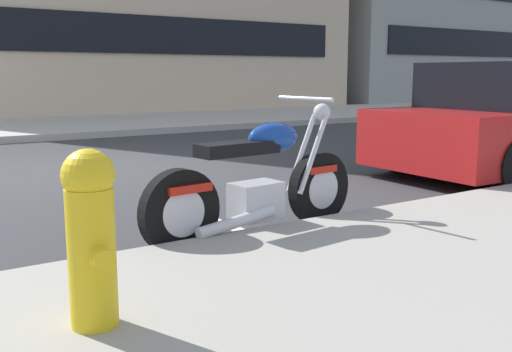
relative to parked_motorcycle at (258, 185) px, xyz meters
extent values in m
plane|color=#333335|center=(-0.02, 3.93, -0.43)|extent=(260.00, 260.00, 0.00)
cube|color=#ADA89E|center=(11.98, 10.44, -0.36)|extent=(120.00, 5.00, 0.14)
cube|color=silver|center=(-0.02, 0.52, -0.42)|extent=(0.12, 2.20, 0.01)
cylinder|color=black|center=(0.69, 0.07, -0.11)|extent=(0.64, 0.17, 0.63)
cylinder|color=silver|center=(0.69, 0.07, -0.11)|extent=(0.36, 0.15, 0.35)
cylinder|color=black|center=(-0.73, -0.07, -0.11)|extent=(0.64, 0.17, 0.63)
cylinder|color=silver|center=(-0.73, -0.07, -0.11)|extent=(0.36, 0.15, 0.35)
cube|color=silver|center=(-0.02, 0.00, -0.13)|extent=(0.42, 0.30, 0.30)
cube|color=black|center=(-0.20, -0.02, 0.31)|extent=(0.70, 0.29, 0.10)
ellipsoid|color=navy|center=(0.16, 0.02, 0.37)|extent=(0.50, 0.29, 0.24)
cube|color=#B7190F|center=(-0.68, -0.06, 0.06)|extent=(0.38, 0.22, 0.06)
cube|color=#B7190F|center=(0.67, 0.07, 0.06)|extent=(0.33, 0.19, 0.06)
cylinder|color=silver|center=(0.53, 0.13, 0.20)|extent=(0.34, 0.08, 0.65)
cylinder|color=silver|center=(0.55, -0.01, 0.20)|extent=(0.34, 0.08, 0.65)
cylinder|color=silver|center=(0.51, 0.05, 0.67)|extent=(0.10, 0.62, 0.04)
sphere|color=silver|center=(0.71, 0.07, 0.55)|extent=(0.15, 0.15, 0.15)
cylinder|color=silver|center=(-0.31, -0.17, -0.22)|extent=(0.71, 0.16, 0.16)
cylinder|color=black|center=(3.35, 1.60, -0.12)|extent=(0.63, 0.24, 0.62)
cylinder|color=black|center=(3.30, -0.08, -0.12)|extent=(0.63, 0.24, 0.62)
cylinder|color=black|center=(14.05, 8.25, -0.12)|extent=(0.63, 0.24, 0.62)
cylinder|color=gold|center=(-1.75, -1.24, 0.04)|extent=(0.22, 0.22, 0.65)
sphere|color=gold|center=(-1.75, -1.24, 0.43)|extent=(0.24, 0.24, 0.24)
cylinder|color=gold|center=(-1.75, -1.10, 0.07)|extent=(0.10, 0.08, 0.10)
cylinder|color=gold|center=(-1.75, -1.38, 0.07)|extent=(0.10, 0.08, 0.10)
cube|color=black|center=(5.44, 12.71, 2.00)|extent=(11.88, 0.06, 1.10)
cube|color=black|center=(19.27, 12.71, 2.16)|extent=(9.43, 0.06, 1.10)
camera|label=1|loc=(-2.57, -3.83, 0.88)|focal=41.49mm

